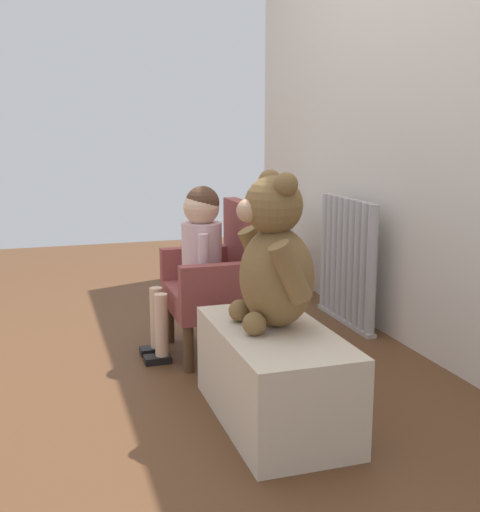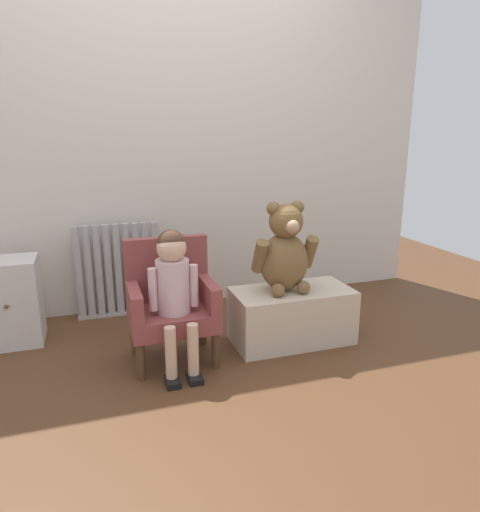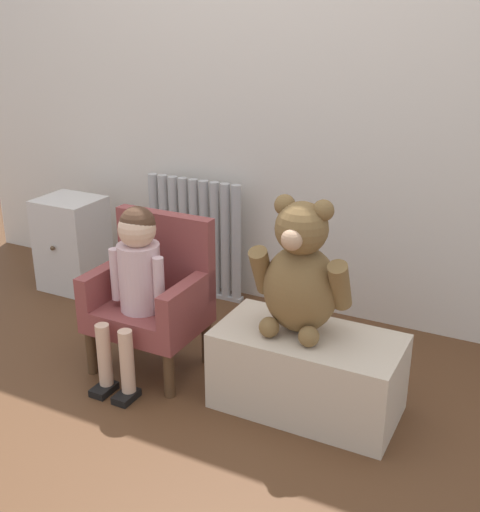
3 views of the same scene
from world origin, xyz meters
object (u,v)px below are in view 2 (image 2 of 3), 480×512
at_px(radiator, 118,271).
at_px(low_bench, 292,315).
at_px(small_dresser, 11,302).
at_px(child_figure, 173,280).
at_px(large_teddy_bear, 285,252).
at_px(child_armchair, 171,301).

xyz_separation_m(radiator, low_bench, (0.93, -0.73, -0.15)).
bearing_deg(radiator, small_dresser, -158.86).
distance_m(small_dresser, low_bench, 1.63).
distance_m(small_dresser, child_figure, 1.05).
bearing_deg(child_figure, radiator, 105.42).
distance_m(radiator, large_teddy_bear, 1.16).
relative_size(child_armchair, low_bench, 0.94).
height_order(child_figure, low_bench, child_figure).
distance_m(child_figure, low_bench, 0.78).
relative_size(child_armchair, child_figure, 0.89).
bearing_deg(child_armchair, child_figure, -90.00).
bearing_deg(large_teddy_bear, child_armchair, 179.86).
xyz_separation_m(child_figure, large_teddy_bear, (0.66, 0.11, 0.07)).
bearing_deg(low_bench, large_teddy_bear, 161.61).
height_order(small_dresser, child_figure, child_figure).
distance_m(small_dresser, child_armchair, 0.98).
distance_m(child_armchair, child_figure, 0.18).
bearing_deg(radiator, low_bench, -38.20).
bearing_deg(child_figure, child_armchair, 90.00).
bearing_deg(low_bench, radiator, 141.80).
distance_m(small_dresser, large_teddy_bear, 1.60).
xyz_separation_m(radiator, large_teddy_bear, (0.88, -0.72, 0.23)).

